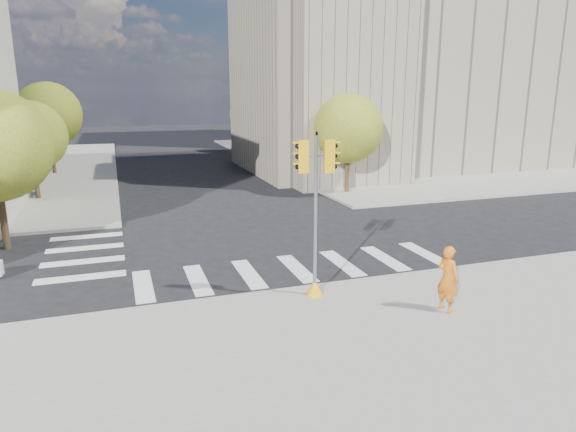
% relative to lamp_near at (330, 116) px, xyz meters
% --- Properties ---
extents(ground, '(160.00, 160.00, 0.00)m').
position_rel_lamp_near_xyz_m(ground, '(-8.00, -14.00, -4.58)').
color(ground, black).
rests_on(ground, ground).
extents(sidewalk_near, '(30.00, 14.00, 0.15)m').
position_rel_lamp_near_xyz_m(sidewalk_near, '(-8.00, -25.00, -4.50)').
color(sidewalk_near, gray).
rests_on(sidewalk_near, ground).
extents(sidewalk_far_right, '(28.00, 40.00, 0.15)m').
position_rel_lamp_near_xyz_m(sidewalk_far_right, '(12.00, 12.00, -4.50)').
color(sidewalk_far_right, gray).
rests_on(sidewalk_far_right, ground).
extents(civic_building, '(26.00, 16.00, 19.39)m').
position_rel_lamp_near_xyz_m(civic_building, '(7.59, 5.12, 2.68)').
color(civic_building, gray).
rests_on(civic_building, ground).
extents(office_tower, '(20.00, 18.00, 30.00)m').
position_rel_lamp_near_xyz_m(office_tower, '(14.00, 28.00, 10.42)').
color(office_tower, '#9EA0A3').
rests_on(office_tower, ground).
extents(tree_lw_mid, '(4.00, 4.00, 5.77)m').
position_rel_lamp_near_xyz_m(tree_lw_mid, '(-18.50, 0.00, -0.82)').
color(tree_lw_mid, '#382616').
rests_on(tree_lw_mid, ground).
extents(tree_lw_far, '(4.80, 4.80, 6.95)m').
position_rel_lamp_near_xyz_m(tree_lw_far, '(-18.50, 10.00, -0.04)').
color(tree_lw_far, '#382616').
rests_on(tree_lw_far, ground).
extents(tree_re_near, '(4.20, 4.20, 6.16)m').
position_rel_lamp_near_xyz_m(tree_re_near, '(-0.50, -4.00, -0.53)').
color(tree_re_near, '#382616').
rests_on(tree_re_near, ground).
extents(tree_re_mid, '(4.60, 4.60, 6.66)m').
position_rel_lamp_near_xyz_m(tree_re_mid, '(-0.50, 8.00, -0.23)').
color(tree_re_mid, '#382616').
rests_on(tree_re_mid, ground).
extents(tree_re_far, '(4.00, 4.00, 5.88)m').
position_rel_lamp_near_xyz_m(tree_re_far, '(-0.50, 20.00, -0.71)').
color(tree_re_far, '#382616').
rests_on(tree_re_far, ground).
extents(lamp_near, '(0.35, 0.18, 8.11)m').
position_rel_lamp_near_xyz_m(lamp_near, '(0.00, 0.00, 0.00)').
color(lamp_near, black).
rests_on(lamp_near, sidewalk_far_right).
extents(lamp_far, '(0.35, 0.18, 8.11)m').
position_rel_lamp_near_xyz_m(lamp_far, '(0.00, 14.00, 0.00)').
color(lamp_far, black).
rests_on(lamp_far, sidewalk_far_right).
extents(traffic_signal, '(1.08, 0.56, 5.01)m').
position_rel_lamp_near_xyz_m(traffic_signal, '(-8.54, -18.86, -2.29)').
color(traffic_signal, '#E2A30B').
rests_on(traffic_signal, sidewalk_near).
extents(photographer, '(0.62, 0.79, 1.93)m').
position_rel_lamp_near_xyz_m(photographer, '(-5.38, -21.11, -3.47)').
color(photographer, orange).
rests_on(photographer, sidewalk_near).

